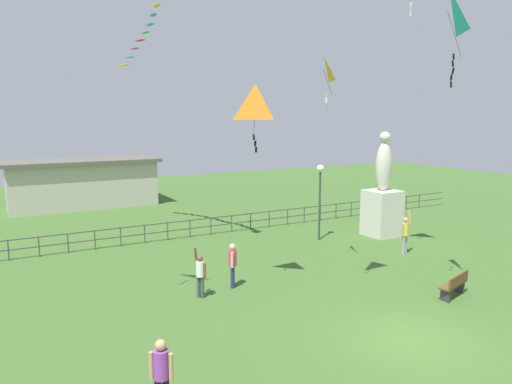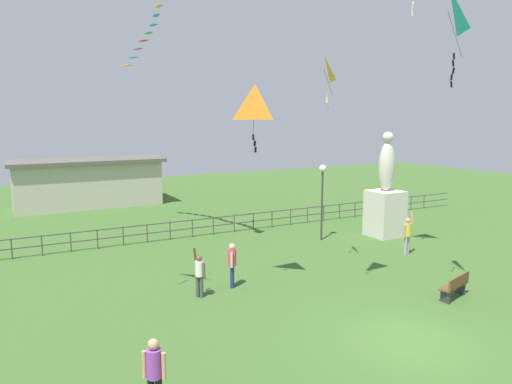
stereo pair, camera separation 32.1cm
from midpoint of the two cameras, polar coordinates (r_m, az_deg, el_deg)
The scene contains 13 objects.
ground_plane at distance 14.71m, azimuth 18.39°, elevation -16.56°, with size 80.00×80.00×0.00m, color #3D6028.
statue_monument at distance 26.02m, azimuth 15.50°, elevation -1.15°, with size 1.61×1.61×5.48m.
lamppost at distance 24.28m, azimuth 8.30°, elevation 0.86°, with size 0.36×0.36×3.86m.
park_bench at distance 18.21m, azimuth 23.15°, elevation -10.24°, with size 1.55×0.81×0.85m.
person_0 at distance 16.87m, azimuth -6.22°, elevation -9.53°, with size 0.34×0.45×1.78m.
person_1 at distance 10.75m, azimuth -11.15°, elevation -20.33°, with size 0.43×0.36×1.72m.
person_2 at distance 17.72m, azimuth -2.34°, elevation -8.37°, with size 0.31×0.45×1.66m.
person_3 at distance 22.89m, azimuth 17.99°, elevation -4.68°, with size 0.53×0.32×2.01m.
kite_2 at distance 16.81m, azimuth 0.44°, elevation 10.45°, with size 0.99×0.97×2.34m.
kite_3 at distance 17.21m, azimuth 22.47°, elevation 19.05°, with size 1.10×1.22×3.06m.
kite_4 at distance 18.93m, azimuth 8.61°, elevation 14.15°, with size 0.80×1.07×1.97m.
waterfront_railing at distance 25.47m, azimuth -5.67°, elevation -3.83°, with size 36.00×0.06×0.95m.
pavilion_building at distance 35.69m, azimuth -19.19°, elevation 1.12°, with size 10.23×4.39×3.32m.
Camera 2 is at (-9.70, -9.06, 6.21)m, focal length 33.55 mm.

